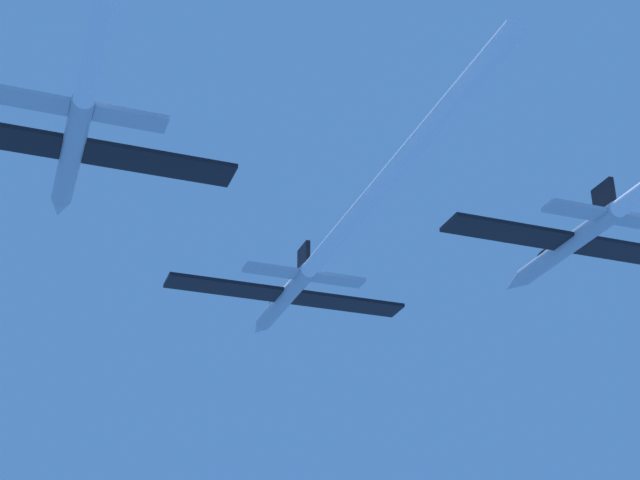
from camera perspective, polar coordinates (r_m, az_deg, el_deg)
jet_lead at (r=72.16m, az=0.50°, el=-0.42°), size 20.96×48.56×3.47m
jet_left_wing at (r=52.84m, az=-13.47°, el=11.20°), size 20.96×49.59×3.47m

